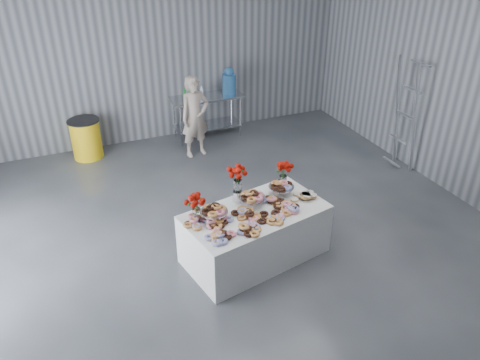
{
  "coord_description": "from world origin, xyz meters",
  "views": [
    {
      "loc": [
        -2.03,
        -4.64,
        4.2
      ],
      "look_at": [
        0.16,
        0.53,
        0.97
      ],
      "focal_mm": 35.0,
      "sensor_mm": 36.0,
      "label": 1
    }
  ],
  "objects_px": {
    "display_table": "(255,234)",
    "prep_table": "(207,109)",
    "stepladder": "(405,115)",
    "trash_barrel": "(86,139)",
    "water_jug": "(229,82)",
    "person": "(195,117)"
  },
  "relations": [
    {
      "from": "display_table",
      "to": "water_jug",
      "type": "relative_size",
      "value": 3.43
    },
    {
      "from": "display_table",
      "to": "water_jug",
      "type": "distance_m",
      "value": 4.32
    },
    {
      "from": "display_table",
      "to": "trash_barrel",
      "type": "bearing_deg",
      "value": 113.12
    },
    {
      "from": "person",
      "to": "stepladder",
      "type": "distance_m",
      "value": 3.87
    },
    {
      "from": "water_jug",
      "to": "stepladder",
      "type": "relative_size",
      "value": 0.27
    },
    {
      "from": "water_jug",
      "to": "trash_barrel",
      "type": "height_order",
      "value": "water_jug"
    },
    {
      "from": "water_jug",
      "to": "person",
      "type": "xyz_separation_m",
      "value": [
        -0.99,
        -0.71,
        -0.36
      ]
    },
    {
      "from": "prep_table",
      "to": "stepladder",
      "type": "relative_size",
      "value": 0.72
    },
    {
      "from": "person",
      "to": "stepladder",
      "type": "bearing_deg",
      "value": -39.77
    },
    {
      "from": "display_table",
      "to": "stepladder",
      "type": "bearing_deg",
      "value": 20.9
    },
    {
      "from": "display_table",
      "to": "stepladder",
      "type": "distance_m",
      "value": 3.88
    },
    {
      "from": "prep_table",
      "to": "water_jug",
      "type": "xyz_separation_m",
      "value": [
        0.5,
        -0.0,
        0.53
      ]
    },
    {
      "from": "display_table",
      "to": "person",
      "type": "distance_m",
      "value": 3.39
    },
    {
      "from": "water_jug",
      "to": "trash_barrel",
      "type": "bearing_deg",
      "value": 180.0
    },
    {
      "from": "display_table",
      "to": "prep_table",
      "type": "bearing_deg",
      "value": 79.48
    },
    {
      "from": "display_table",
      "to": "prep_table",
      "type": "xyz_separation_m",
      "value": [
        0.75,
        4.06,
        0.24
      ]
    },
    {
      "from": "person",
      "to": "water_jug",
      "type": "bearing_deg",
      "value": 26.95
    },
    {
      "from": "person",
      "to": "trash_barrel",
      "type": "relative_size",
      "value": 2.04
    },
    {
      "from": "display_table",
      "to": "prep_table",
      "type": "relative_size",
      "value": 1.27
    },
    {
      "from": "person",
      "to": "trash_barrel",
      "type": "height_order",
      "value": "person"
    },
    {
      "from": "display_table",
      "to": "water_jug",
      "type": "xyz_separation_m",
      "value": [
        1.25,
        4.06,
        0.77
      ]
    },
    {
      "from": "display_table",
      "to": "trash_barrel",
      "type": "xyz_separation_m",
      "value": [
        -1.73,
        4.06,
        0.01
      ]
    }
  ]
}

